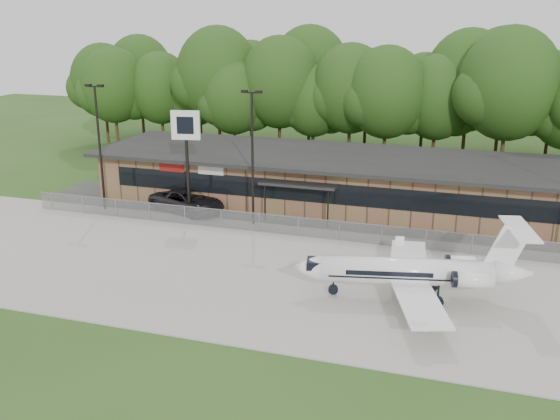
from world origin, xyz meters
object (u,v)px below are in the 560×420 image
(pole_sign, at_px, (186,137))
(terminal, at_px, (339,179))
(business_jet, at_px, (414,273))
(suv, at_px, (187,201))

(pole_sign, bearing_deg, terminal, 23.79)
(terminal, distance_m, pole_sign, 13.39)
(business_jet, bearing_deg, pole_sign, 140.15)
(terminal, height_order, business_jet, business_jet)
(business_jet, relative_size, suv, 2.07)
(business_jet, distance_m, suv, 22.22)
(suv, bearing_deg, business_jet, -102.33)
(suv, bearing_deg, pole_sign, -130.55)
(terminal, xyz_separation_m, pole_sign, (-10.48, -7.14, 4.30))
(terminal, height_order, suv, terminal)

